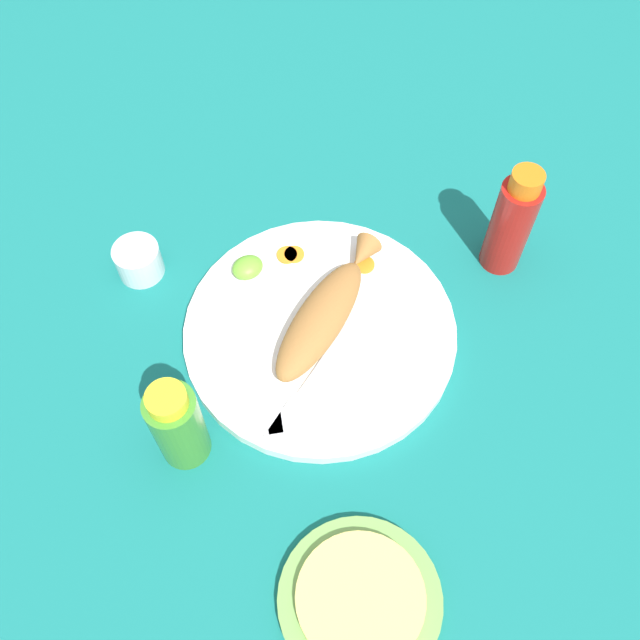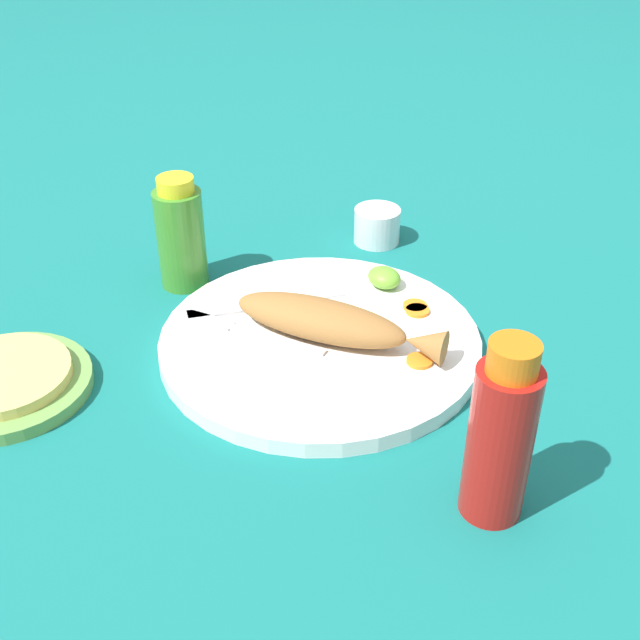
{
  "view_description": "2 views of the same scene",
  "coord_description": "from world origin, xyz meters",
  "px_view_note": "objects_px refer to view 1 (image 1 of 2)",
  "views": [
    {
      "loc": [
        0.26,
        0.38,
        0.81
      ],
      "look_at": [
        0.0,
        0.0,
        0.04
      ],
      "focal_mm": 40.0,
      "sensor_mm": 36.0,
      "label": 1
    },
    {
      "loc": [
        -0.55,
        0.47,
        0.51
      ],
      "look_at": [
        0.0,
        0.0,
        0.04
      ],
      "focal_mm": 45.0,
      "sensor_mm": 36.0,
      "label": 2
    }
  ],
  "objects_px": {
    "fork_near": "(304,390)",
    "fork_far": "(268,374)",
    "hot_sauce_bottle_green": "(177,425)",
    "hot_sauce_bottle_red": "(512,223)",
    "main_plate": "(320,332)",
    "salt_cup": "(139,262)",
    "tortilla_plate": "(360,600)",
    "fried_fish": "(325,312)"
  },
  "relations": [
    {
      "from": "fork_near",
      "to": "fork_far",
      "type": "distance_m",
      "value": 0.05
    },
    {
      "from": "main_plate",
      "to": "tortilla_plate",
      "type": "xyz_separation_m",
      "value": [
        0.15,
        0.29,
        -0.0
      ]
    },
    {
      "from": "hot_sauce_bottle_green",
      "to": "fork_near",
      "type": "bearing_deg",
      "value": 170.25
    },
    {
      "from": "salt_cup",
      "to": "fork_near",
      "type": "bearing_deg",
      "value": 105.17
    },
    {
      "from": "hot_sauce_bottle_red",
      "to": "main_plate",
      "type": "bearing_deg",
      "value": -8.66
    },
    {
      "from": "tortilla_plate",
      "to": "hot_sauce_bottle_green",
      "type": "bearing_deg",
      "value": -75.64
    },
    {
      "from": "hot_sauce_bottle_red",
      "to": "salt_cup",
      "type": "xyz_separation_m",
      "value": [
        0.42,
        -0.27,
        -0.06
      ]
    },
    {
      "from": "fried_fish",
      "to": "hot_sauce_bottle_red",
      "type": "relative_size",
      "value": 1.36
    },
    {
      "from": "fork_near",
      "to": "hot_sauce_bottle_red",
      "type": "bearing_deg",
      "value": 159.64
    },
    {
      "from": "fork_near",
      "to": "fork_far",
      "type": "bearing_deg",
      "value": -83.17
    },
    {
      "from": "hot_sauce_bottle_green",
      "to": "salt_cup",
      "type": "height_order",
      "value": "hot_sauce_bottle_green"
    },
    {
      "from": "fork_far",
      "to": "salt_cup",
      "type": "relative_size",
      "value": 2.77
    },
    {
      "from": "main_plate",
      "to": "tortilla_plate",
      "type": "bearing_deg",
      "value": 62.63
    },
    {
      "from": "salt_cup",
      "to": "tortilla_plate",
      "type": "height_order",
      "value": "salt_cup"
    },
    {
      "from": "fried_fish",
      "to": "fork_far",
      "type": "distance_m",
      "value": 0.11
    },
    {
      "from": "fork_far",
      "to": "hot_sauce_bottle_green",
      "type": "xyz_separation_m",
      "value": [
        0.13,
        0.02,
        0.05
      ]
    },
    {
      "from": "fork_near",
      "to": "tortilla_plate",
      "type": "height_order",
      "value": "fork_near"
    },
    {
      "from": "fork_far",
      "to": "hot_sauce_bottle_red",
      "type": "relative_size",
      "value": 1.01
    },
    {
      "from": "fork_near",
      "to": "tortilla_plate",
      "type": "bearing_deg",
      "value": 45.82
    },
    {
      "from": "main_plate",
      "to": "salt_cup",
      "type": "height_order",
      "value": "salt_cup"
    },
    {
      "from": "fork_far",
      "to": "fried_fish",
      "type": "bearing_deg",
      "value": 128.64
    },
    {
      "from": "hot_sauce_bottle_red",
      "to": "fried_fish",
      "type": "bearing_deg",
      "value": -10.25
    },
    {
      "from": "fork_far",
      "to": "hot_sauce_bottle_red",
      "type": "xyz_separation_m",
      "value": [
        -0.37,
        0.02,
        0.06
      ]
    },
    {
      "from": "hot_sauce_bottle_green",
      "to": "main_plate",
      "type": "bearing_deg",
      "value": -170.67
    },
    {
      "from": "hot_sauce_bottle_green",
      "to": "tortilla_plate",
      "type": "height_order",
      "value": "hot_sauce_bottle_green"
    },
    {
      "from": "main_plate",
      "to": "fork_far",
      "type": "relative_size",
      "value": 2.03
    },
    {
      "from": "hot_sauce_bottle_green",
      "to": "hot_sauce_bottle_red",
      "type": "bearing_deg",
      "value": 179.32
    },
    {
      "from": "main_plate",
      "to": "fried_fish",
      "type": "distance_m",
      "value": 0.03
    },
    {
      "from": "fork_near",
      "to": "tortilla_plate",
      "type": "relative_size",
      "value": 1.0
    },
    {
      "from": "fork_near",
      "to": "hot_sauce_bottle_green",
      "type": "relative_size",
      "value": 1.24
    },
    {
      "from": "fork_near",
      "to": "hot_sauce_bottle_red",
      "type": "height_order",
      "value": "hot_sauce_bottle_red"
    },
    {
      "from": "hot_sauce_bottle_green",
      "to": "fork_far",
      "type": "bearing_deg",
      "value": -172.34
    },
    {
      "from": "fork_far",
      "to": "salt_cup",
      "type": "xyz_separation_m",
      "value": [
        0.05,
        -0.24,
        0.0
      ]
    },
    {
      "from": "tortilla_plate",
      "to": "main_plate",
      "type": "bearing_deg",
      "value": -117.37
    },
    {
      "from": "fork_far",
      "to": "tortilla_plate",
      "type": "xyz_separation_m",
      "value": [
        0.06,
        0.28,
        -0.01
      ]
    },
    {
      "from": "main_plate",
      "to": "salt_cup",
      "type": "distance_m",
      "value": 0.27
    },
    {
      "from": "hot_sauce_bottle_green",
      "to": "salt_cup",
      "type": "xyz_separation_m",
      "value": [
        -0.07,
        -0.26,
        -0.05
      ]
    },
    {
      "from": "salt_cup",
      "to": "tortilla_plate",
      "type": "bearing_deg",
      "value": 89.04
    },
    {
      "from": "fried_fish",
      "to": "fork_near",
      "type": "distance_m",
      "value": 0.1
    },
    {
      "from": "fried_fish",
      "to": "tortilla_plate",
      "type": "xyz_separation_m",
      "value": [
        0.16,
        0.3,
        -0.03
      ]
    },
    {
      "from": "main_plate",
      "to": "fork_near",
      "type": "relative_size",
      "value": 2.01
    },
    {
      "from": "fried_fish",
      "to": "tortilla_plate",
      "type": "distance_m",
      "value": 0.34
    }
  ]
}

